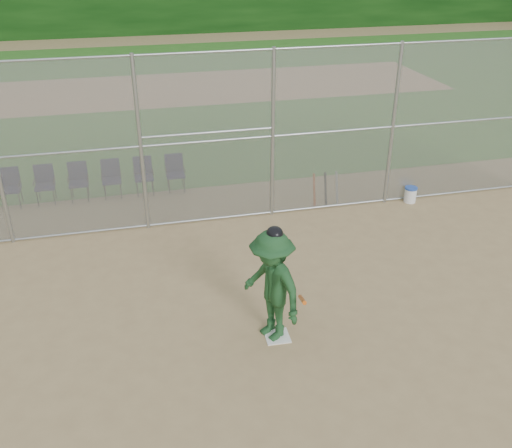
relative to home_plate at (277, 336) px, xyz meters
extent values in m
plane|color=tan|center=(0.14, -0.37, -0.01)|extent=(100.00, 100.00, 0.00)
plane|color=#2B651E|center=(0.14, 17.63, 0.00)|extent=(100.00, 100.00, 0.00)
plane|color=tan|center=(0.14, 17.63, 0.00)|extent=(24.00, 24.00, 0.00)
cube|color=gray|center=(0.14, 4.63, 1.99)|extent=(16.00, 0.02, 4.00)
cylinder|color=#9EA3A8|center=(0.14, 4.63, 3.94)|extent=(16.00, 0.05, 0.05)
cube|color=white|center=(0.00, 0.00, 0.00)|extent=(0.43, 0.43, 0.02)
imported|color=#1D4923|center=(-0.09, 0.07, 1.00)|extent=(1.22, 1.49, 2.01)
ellipsoid|color=black|center=(-0.09, 0.07, 1.97)|extent=(0.27, 0.30, 0.23)
cylinder|color=#D15513|center=(0.31, -0.33, 0.94)|extent=(0.24, 0.78, 0.46)
cylinder|color=white|center=(4.77, 4.48, 0.17)|extent=(0.30, 0.30, 0.36)
cylinder|color=#274BAC|center=(4.77, 4.48, 0.37)|extent=(0.32, 0.32, 0.05)
cylinder|color=#D84C14|center=(2.30, 4.86, 0.41)|extent=(0.06, 0.24, 0.84)
cylinder|color=black|center=(2.60, 4.86, 0.41)|extent=(0.06, 0.27, 0.84)
cylinder|color=#B2B2B7|center=(2.90, 4.86, 0.41)|extent=(0.06, 0.30, 0.83)
camera|label=1|loc=(-2.19, -7.50, 6.22)|focal=40.00mm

